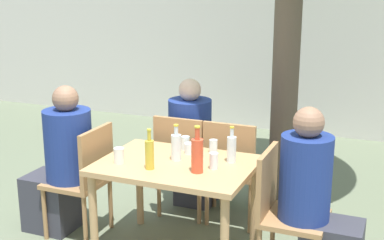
{
  "coord_description": "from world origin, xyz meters",
  "views": [
    {
      "loc": [
        1.52,
        -3.37,
        2.05
      ],
      "look_at": [
        0.0,
        0.3,
        0.98
      ],
      "focal_mm": 50.0,
      "sensor_mm": 36.0,
      "label": 1
    }
  ],
  "objects_px": {
    "drinking_glass_2": "(190,148)",
    "drinking_glass_1": "(214,161)",
    "patio_chair_3": "(233,166)",
    "person_seated_1": "(317,207)",
    "water_bottle_0": "(176,146)",
    "drinking_glass_3": "(213,146)",
    "person_seated_0": "(61,167)",
    "drinking_glass_4": "(185,143)",
    "soda_bottle_2": "(197,154)",
    "patio_chair_1": "(282,207)",
    "water_bottle_1": "(232,148)",
    "dining_table_front": "(176,175)",
    "oil_cruet_3": "(150,154)",
    "patio_chair_0": "(86,175)",
    "person_seated_2": "(194,149)",
    "patio_chair_2": "(183,159)",
    "drinking_glass_0": "(119,156)"
  },
  "relations": [
    {
      "from": "dining_table_front",
      "to": "oil_cruet_3",
      "type": "relative_size",
      "value": 3.83
    },
    {
      "from": "soda_bottle_2",
      "to": "drinking_glass_0",
      "type": "height_order",
      "value": "soda_bottle_2"
    },
    {
      "from": "drinking_glass_2",
      "to": "drinking_glass_1",
      "type": "bearing_deg",
      "value": -40.66
    },
    {
      "from": "patio_chair_0",
      "to": "oil_cruet_3",
      "type": "height_order",
      "value": "oil_cruet_3"
    },
    {
      "from": "drinking_glass_3",
      "to": "drinking_glass_4",
      "type": "distance_m",
      "value": 0.23
    },
    {
      "from": "water_bottle_1",
      "to": "drinking_glass_4",
      "type": "height_order",
      "value": "water_bottle_1"
    },
    {
      "from": "patio_chair_0",
      "to": "water_bottle_0",
      "type": "distance_m",
      "value": 0.83
    },
    {
      "from": "water_bottle_0",
      "to": "drinking_glass_3",
      "type": "distance_m",
      "value": 0.34
    },
    {
      "from": "patio_chair_1",
      "to": "soda_bottle_2",
      "type": "xyz_separation_m",
      "value": [
        -0.58,
        -0.12,
        0.34
      ]
    },
    {
      "from": "water_bottle_0",
      "to": "water_bottle_1",
      "type": "height_order",
      "value": "water_bottle_0"
    },
    {
      "from": "person_seated_2",
      "to": "person_seated_0",
      "type": "bearing_deg",
      "value": 47.71
    },
    {
      "from": "drinking_glass_2",
      "to": "oil_cruet_3",
      "type": "bearing_deg",
      "value": -107.07
    },
    {
      "from": "patio_chair_3",
      "to": "water_bottle_1",
      "type": "distance_m",
      "value": 0.59
    },
    {
      "from": "person_seated_0",
      "to": "drinking_glass_1",
      "type": "height_order",
      "value": "person_seated_0"
    },
    {
      "from": "patio_chair_0",
      "to": "drinking_glass_4",
      "type": "height_order",
      "value": "patio_chair_0"
    },
    {
      "from": "patio_chair_1",
      "to": "drinking_glass_2",
      "type": "relative_size",
      "value": 10.95
    },
    {
      "from": "drinking_glass_1",
      "to": "oil_cruet_3",
      "type": "bearing_deg",
      "value": -157.18
    },
    {
      "from": "person_seated_1",
      "to": "soda_bottle_2",
      "type": "bearing_deg",
      "value": 98.52
    },
    {
      "from": "dining_table_front",
      "to": "person_seated_1",
      "type": "xyz_separation_m",
      "value": [
        1.03,
        -0.0,
        -0.08
      ]
    },
    {
      "from": "person_seated_2",
      "to": "person_seated_1",
      "type": "bearing_deg",
      "value": 144.94
    },
    {
      "from": "person_seated_1",
      "to": "drinking_glass_0",
      "type": "distance_m",
      "value": 1.44
    },
    {
      "from": "water_bottle_0",
      "to": "soda_bottle_2",
      "type": "xyz_separation_m",
      "value": [
        0.24,
        -0.18,
        0.02
      ]
    },
    {
      "from": "soda_bottle_2",
      "to": "drinking_glass_2",
      "type": "relative_size",
      "value": 3.99
    },
    {
      "from": "patio_chair_0",
      "to": "drinking_glass_1",
      "type": "distance_m",
      "value": 1.12
    },
    {
      "from": "soda_bottle_2",
      "to": "drinking_glass_1",
      "type": "height_order",
      "value": "soda_bottle_2"
    },
    {
      "from": "soda_bottle_2",
      "to": "water_bottle_1",
      "type": "bearing_deg",
      "value": 62.6
    },
    {
      "from": "drinking_glass_1",
      "to": "dining_table_front",
      "type": "bearing_deg",
      "value": 177.49
    },
    {
      "from": "drinking_glass_2",
      "to": "water_bottle_0",
      "type": "bearing_deg",
      "value": -100.9
    },
    {
      "from": "patio_chair_0",
      "to": "drinking_glass_4",
      "type": "bearing_deg",
      "value": 112.74
    },
    {
      "from": "person_seated_0",
      "to": "drinking_glass_4",
      "type": "height_order",
      "value": "person_seated_0"
    },
    {
      "from": "patio_chair_2",
      "to": "person_seated_2",
      "type": "distance_m",
      "value": 0.23
    },
    {
      "from": "patio_chair_3",
      "to": "person_seated_1",
      "type": "distance_m",
      "value": 1.03
    },
    {
      "from": "drinking_glass_3",
      "to": "drinking_glass_4",
      "type": "xyz_separation_m",
      "value": [
        -0.23,
        -0.02,
        0.0
      ]
    },
    {
      "from": "drinking_glass_1",
      "to": "drinking_glass_3",
      "type": "height_order",
      "value": "drinking_glass_1"
    },
    {
      "from": "patio_chair_2",
      "to": "drinking_glass_0",
      "type": "relative_size",
      "value": 7.99
    },
    {
      "from": "soda_bottle_2",
      "to": "drinking_glass_2",
      "type": "bearing_deg",
      "value": 119.97
    },
    {
      "from": "patio_chair_1",
      "to": "drinking_glass_1",
      "type": "relative_size",
      "value": 7.86
    },
    {
      "from": "patio_chair_3",
      "to": "water_bottle_1",
      "type": "relative_size",
      "value": 3.39
    },
    {
      "from": "patio_chair_0",
      "to": "oil_cruet_3",
      "type": "xyz_separation_m",
      "value": [
        0.67,
        -0.19,
        0.32
      ]
    },
    {
      "from": "person_seated_0",
      "to": "person_seated_1",
      "type": "distance_m",
      "value": 2.05
    },
    {
      "from": "drinking_glass_0",
      "to": "water_bottle_0",
      "type": "bearing_deg",
      "value": 31.83
    },
    {
      "from": "oil_cruet_3",
      "to": "drinking_glass_2",
      "type": "bearing_deg",
      "value": 72.93
    },
    {
      "from": "patio_chair_2",
      "to": "drinking_glass_4",
      "type": "bearing_deg",
      "value": 115.98
    },
    {
      "from": "water_bottle_1",
      "to": "water_bottle_0",
      "type": "bearing_deg",
      "value": -163.63
    },
    {
      "from": "dining_table_front",
      "to": "person_seated_1",
      "type": "bearing_deg",
      "value": -0.0
    },
    {
      "from": "oil_cruet_3",
      "to": "drinking_glass_2",
      "type": "height_order",
      "value": "oil_cruet_3"
    },
    {
      "from": "soda_bottle_2",
      "to": "drinking_glass_1",
      "type": "distance_m",
      "value": 0.15
    },
    {
      "from": "dining_table_front",
      "to": "oil_cruet_3",
      "type": "bearing_deg",
      "value": -122.58
    },
    {
      "from": "person_seated_2",
      "to": "drinking_glass_2",
      "type": "height_order",
      "value": "person_seated_2"
    },
    {
      "from": "patio_chair_1",
      "to": "soda_bottle_2",
      "type": "relative_size",
      "value": 2.75
    }
  ]
}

